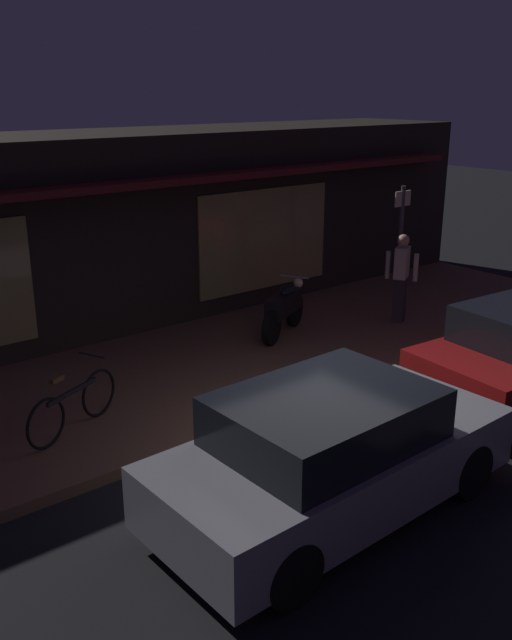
# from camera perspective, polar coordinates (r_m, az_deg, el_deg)

# --- Properties ---
(ground_plane) EXTENTS (60.00, 60.00, 0.00)m
(ground_plane) POSITION_cam_1_polar(r_m,az_deg,el_deg) (8.90, 5.20, -10.87)
(ground_plane) COLOR black
(sidewalk_slab) EXTENTS (18.00, 4.00, 0.15)m
(sidewalk_slab) POSITION_cam_1_polar(r_m,az_deg,el_deg) (10.99, -5.67, -4.49)
(sidewalk_slab) COLOR brown
(sidewalk_slab) RESTS_ON ground_plane
(storefront_building) EXTENTS (18.00, 3.30, 3.60)m
(storefront_building) POSITION_cam_1_polar(r_m,az_deg,el_deg) (13.35, -13.97, 6.98)
(storefront_building) COLOR black
(storefront_building) RESTS_ON ground_plane
(motorcycle) EXTENTS (1.57, 0.93, 0.97)m
(motorcycle) POSITION_cam_1_polar(r_m,az_deg,el_deg) (12.33, 2.34, 1.02)
(motorcycle) COLOR black
(motorcycle) RESTS_ON sidewalk_slab
(bicycle_parked) EXTENTS (1.53, 0.73, 0.91)m
(bicycle_parked) POSITION_cam_1_polar(r_m,az_deg,el_deg) (9.21, -14.84, -6.83)
(bicycle_parked) COLOR black
(bicycle_parked) RESTS_ON sidewalk_slab
(person_bystander) EXTENTS (0.44, 0.58, 1.67)m
(person_bystander) POSITION_cam_1_polar(r_m,az_deg,el_deg) (13.22, 11.87, 3.56)
(person_bystander) COLOR #28232D
(person_bystander) RESTS_ON sidewalk_slab
(sign_post) EXTENTS (0.44, 0.09, 2.40)m
(sign_post) POSITION_cam_1_polar(r_m,az_deg,el_deg) (14.24, 11.80, 6.63)
(sign_post) COLOR #47474C
(sign_post) RESTS_ON sidewalk_slab
(parked_car_far) EXTENTS (4.14, 1.85, 1.42)m
(parked_car_far) POSITION_cam_1_polar(r_m,az_deg,el_deg) (7.48, 6.25, -10.83)
(parked_car_far) COLOR black
(parked_car_far) RESTS_ON ground_plane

